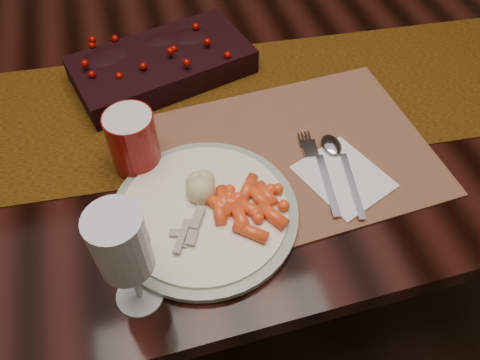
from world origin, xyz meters
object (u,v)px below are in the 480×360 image
object	(u,v)px
placemat_main	(292,154)
wine_glass	(128,262)
napkin	(343,177)
dining_table	(208,198)
turkey_shreds	(190,228)
mashed_potatoes	(210,177)
centerpiece	(162,61)
dinner_plate	(204,212)
red_cup	(133,142)
baby_carrots	(237,212)

from	to	relation	value
placemat_main	wine_glass	xyz separation A→B (m)	(-0.29, -0.19, 0.09)
napkin	placemat_main	bearing A→B (deg)	109.21
dining_table	napkin	xyz separation A→B (m)	(0.18, -0.30, 0.38)
placemat_main	turkey_shreds	world-z (taller)	turkey_shreds
mashed_potatoes	wine_glass	world-z (taller)	wine_glass
placemat_main	mashed_potatoes	bearing A→B (deg)	-167.56
centerpiece	dinner_plate	xyz separation A→B (m)	(0.00, -0.35, -0.02)
dining_table	napkin	bearing A→B (deg)	-59.00
centerpiece	mashed_potatoes	world-z (taller)	centerpiece
red_cup	wine_glass	xyz separation A→B (m)	(-0.03, -0.23, 0.04)
wine_glass	napkin	bearing A→B (deg)	18.17
dinner_plate	baby_carrots	xyz separation A→B (m)	(0.05, -0.02, 0.02)
dining_table	dinner_plate	size ratio (longest dim) A/B	6.28
baby_carrots	napkin	bearing A→B (deg)	10.80
turkey_shreds	red_cup	distance (m)	0.17
napkin	dinner_plate	bearing A→B (deg)	161.52
centerpiece	baby_carrots	world-z (taller)	centerpiece
turkey_shreds	wine_glass	world-z (taller)	wine_glass
baby_carrots	dining_table	bearing A→B (deg)	88.24
mashed_potatoes	centerpiece	bearing A→B (deg)	94.39
centerpiece	placemat_main	bearing A→B (deg)	-56.54
mashed_potatoes	napkin	distance (m)	0.22
placemat_main	baby_carrots	distance (m)	0.17
turkey_shreds	red_cup	xyz separation A→B (m)	(-0.05, 0.16, 0.03)
turkey_shreds	baby_carrots	bearing A→B (deg)	5.37
dinner_plate	wine_glass	distance (m)	0.17
dinner_plate	mashed_potatoes	bearing A→B (deg)	63.63
wine_glass	turkey_shreds	bearing A→B (deg)	39.81
centerpiece	wine_glass	distance (m)	0.47
dining_table	napkin	size ratio (longest dim) A/B	13.28
dinner_plate	napkin	world-z (taller)	dinner_plate
dining_table	centerpiece	bearing A→B (deg)	145.09
dinner_plate	napkin	distance (m)	0.23
dinner_plate	centerpiece	bearing A→B (deg)	90.47
dining_table	placemat_main	xyz separation A→B (m)	(0.12, -0.22, 0.38)
baby_carrots	napkin	xyz separation A→B (m)	(0.19, 0.04, -0.02)
napkin	wine_glass	bearing A→B (deg)	176.91
dining_table	placemat_main	world-z (taller)	placemat_main
placemat_main	napkin	xyz separation A→B (m)	(0.06, -0.07, 0.00)
centerpiece	napkin	world-z (taller)	centerpiece
red_cup	dinner_plate	bearing A→B (deg)	-57.95
centerpiece	red_cup	xyz separation A→B (m)	(-0.08, -0.22, 0.02)
centerpiece	mashed_potatoes	xyz separation A→B (m)	(0.02, -0.31, 0.00)
napkin	centerpiece	bearing A→B (deg)	103.81
mashed_potatoes	red_cup	world-z (taller)	red_cup
turkey_shreds	mashed_potatoes	bearing A→B (deg)	56.52
turkey_shreds	placemat_main	bearing A→B (deg)	29.89
dining_table	dinner_plate	bearing A→B (deg)	-100.31
dinner_plate	baby_carrots	world-z (taller)	baby_carrots
dinner_plate	dining_table	bearing A→B (deg)	79.69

